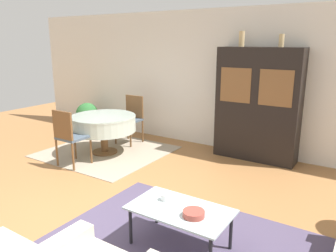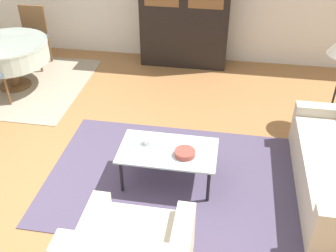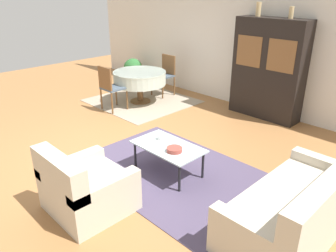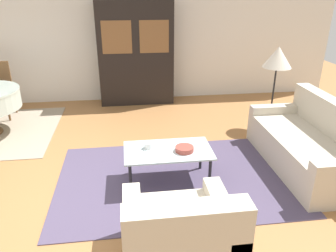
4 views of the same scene
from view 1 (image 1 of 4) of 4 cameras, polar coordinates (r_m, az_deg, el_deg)
name	(u,v)px [view 1 (image 1 of 4)]	position (r m, az deg, el deg)	size (l,w,h in m)	color
ground_plane	(87,229)	(4.05, -13.88, -17.06)	(14.00, 14.00, 0.00)	#9E6B3D
wall_back	(221,81)	(6.51, 9.30, 7.80)	(10.00, 0.06, 2.70)	silver
area_rug	(190,247)	(3.66, 3.89, -20.23)	(2.91, 1.96, 0.01)	#4C425B
dining_rug	(107,151)	(6.53, -10.63, -4.38)	(2.19, 2.08, 0.01)	gray
coffee_table	(180,212)	(3.46, 2.14, -14.78)	(1.04, 0.60, 0.43)	black
display_cabinet	(258,105)	(6.03, 15.35, 3.58)	(1.45, 0.45, 2.00)	black
dining_table	(103,124)	(6.30, -11.18, 0.43)	(1.22, 1.22, 0.73)	brown
dining_chair_near	(69,134)	(5.76, -16.88, -1.39)	(0.44, 0.44, 0.98)	brown
dining_chair_far	(131,116)	(6.91, -6.41, 1.74)	(0.44, 0.44, 0.98)	brown
cup	(165,197)	(3.58, -0.47, -12.27)	(0.10, 0.10, 0.07)	white
bowl	(194,214)	(3.30, 4.50, -14.98)	(0.22, 0.22, 0.06)	#9E4238
vase_tall	(242,39)	(6.05, 12.72, 14.58)	(0.10, 0.10, 0.27)	tan
vase_short	(281,40)	(5.84, 19.16, 13.89)	(0.09, 0.09, 0.21)	tan
potted_plant	(87,115)	(8.08, -13.87, 1.81)	(0.53, 0.53, 0.67)	#93664C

